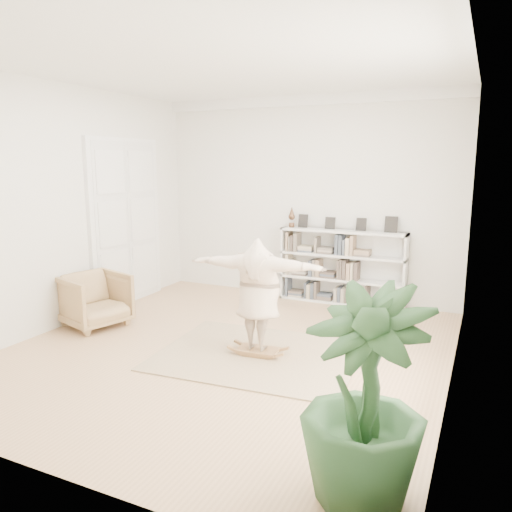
% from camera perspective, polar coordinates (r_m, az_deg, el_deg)
% --- Properties ---
extents(floor, '(6.00, 6.00, 0.00)m').
position_cam_1_polar(floor, '(6.78, -3.12, -10.59)').
color(floor, tan).
rests_on(floor, ground).
extents(room_shell, '(6.00, 6.00, 6.00)m').
position_cam_1_polar(room_shell, '(9.07, 5.84, 17.30)').
color(room_shell, silver).
rests_on(room_shell, floor).
extents(doors, '(0.09, 1.78, 2.92)m').
position_cam_1_polar(doors, '(8.98, -14.61, 3.59)').
color(doors, white).
rests_on(doors, floor).
extents(bookshelf, '(2.20, 0.35, 1.64)m').
position_cam_1_polar(bookshelf, '(8.86, 9.77, -1.32)').
color(bookshelf, silver).
rests_on(bookshelf, floor).
extents(armchair, '(1.10, 1.09, 0.81)m').
position_cam_1_polar(armchair, '(7.95, -17.95, -4.80)').
color(armchair, tan).
rests_on(armchair, floor).
extents(rug, '(2.64, 2.18, 0.02)m').
position_cam_1_polar(rug, '(6.56, 0.23, -11.22)').
color(rug, tan).
rests_on(rug, floor).
extents(rocker_board, '(0.54, 0.35, 0.11)m').
position_cam_1_polar(rocker_board, '(6.54, 0.23, -10.74)').
color(rocker_board, olive).
rests_on(rocker_board, rug).
extents(person, '(1.80, 0.61, 1.44)m').
position_cam_1_polar(person, '(6.29, 0.24, -4.09)').
color(person, beige).
rests_on(person, rocker_board).
extents(houseplant, '(1.14, 1.14, 1.62)m').
position_cam_1_polar(houseplant, '(3.76, 12.26, -15.54)').
color(houseplant, '#274D26').
rests_on(houseplant, floor).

